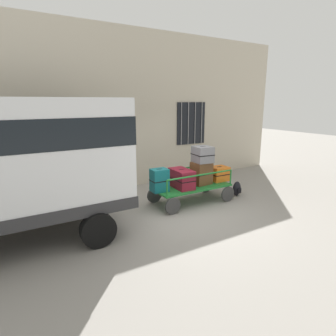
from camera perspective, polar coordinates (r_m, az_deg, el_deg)
The scene contains 10 objects.
ground_plane at distance 7.39m, azimuth 2.84°, elevation -8.80°, with size 40.00×40.00×0.00m, color gray.
building_wall at distance 9.42m, azimuth -7.06°, elevation 11.50°, with size 12.00×0.38×5.00m.
luggage_cart at distance 7.96m, azimuth 4.74°, elevation -4.24°, with size 2.27×1.04×0.48m.
cart_railing at distance 7.84m, azimuth 4.80°, elevation -1.11°, with size 2.15×0.91×0.43m.
suitcase_left_bottom at distance 7.35m, azimuth -1.74°, elevation -2.48°, with size 0.46×0.37×0.60m.
suitcase_midleft_bottom at distance 7.68m, azimuth 2.75°, elevation -2.14°, with size 0.47×0.80×0.51m.
suitcase_center_bottom at distance 8.04m, azimuth 6.77°, elevation -1.03°, with size 0.57×0.47×0.64m.
suitcase_center_middle at distance 7.90m, azimuth 7.01°, elevation 2.77°, with size 0.53×0.56×0.45m.
suitcase_midright_bottom at distance 8.50m, azimuth 10.26°, elevation -1.12°, with size 0.55×0.46×0.42m.
backpack at distance 8.77m, azimuth 13.75°, elevation -4.07°, with size 0.27×0.22×0.44m.
Camera 1 is at (-3.81, -5.69, 2.79)m, focal length 30.15 mm.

